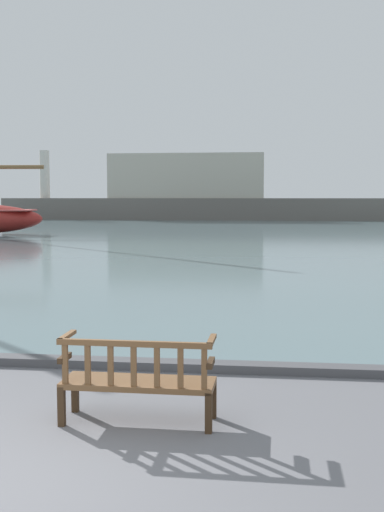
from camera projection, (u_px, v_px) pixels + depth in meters
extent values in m
cube|color=slate|center=(241.00, 228.00, 48.61)|extent=(100.00, 80.00, 0.08)
cube|color=#4C4C50|center=(107.00, 363.00, 8.92)|extent=(40.00, 0.30, 0.12)
cube|color=#3D2A19|center=(75.00, 393.00, 7.07)|extent=(0.07, 0.07, 0.42)
cube|color=#3D2A19|center=(213.00, 399.00, 6.87)|extent=(0.07, 0.07, 0.42)
cube|color=#3D2A19|center=(62.00, 406.00, 6.62)|extent=(0.07, 0.07, 0.42)
cube|color=#3D2A19|center=(209.00, 413.00, 6.42)|extent=(0.07, 0.07, 0.42)
cube|color=brown|center=(139.00, 383.00, 6.73)|extent=(1.61, 0.54, 0.06)
cube|color=brown|center=(133.00, 344.00, 6.47)|extent=(1.60, 0.07, 0.06)
cube|color=brown|center=(65.00, 364.00, 6.58)|extent=(0.06, 0.04, 0.41)
cube|color=brown|center=(88.00, 365.00, 6.55)|extent=(0.06, 0.04, 0.41)
cube|color=brown|center=(111.00, 366.00, 6.52)|extent=(0.06, 0.04, 0.41)
cube|color=brown|center=(134.00, 367.00, 6.49)|extent=(0.06, 0.04, 0.41)
cube|color=brown|center=(157.00, 367.00, 6.46)|extent=(0.06, 0.04, 0.41)
cube|color=brown|center=(181.00, 368.00, 6.42)|extent=(0.06, 0.04, 0.41)
cube|color=brown|center=(204.00, 369.00, 6.39)|extent=(0.06, 0.04, 0.41)
cube|color=#3D2A19|center=(65.00, 358.00, 6.71)|extent=(0.06, 0.30, 0.06)
cube|color=brown|center=(67.00, 336.00, 6.78)|extent=(0.07, 0.47, 0.04)
cube|color=#3D2A19|center=(211.00, 363.00, 6.51)|extent=(0.06, 0.30, 0.06)
cube|color=brown|center=(212.00, 340.00, 6.58)|extent=(0.07, 0.47, 0.04)
cube|color=#66605B|center=(248.00, 210.00, 63.01)|extent=(49.68, 2.40, 2.23)
cube|color=#B7B2A3|center=(186.00, 176.00, 63.45)|extent=(15.42, 2.00, 4.41)
cylinder|color=beige|center=(45.00, 174.00, 65.19)|extent=(1.00, 1.00, 4.82)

